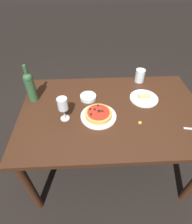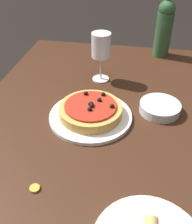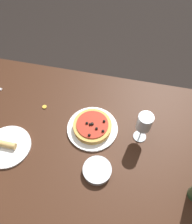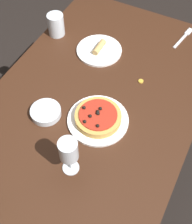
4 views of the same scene
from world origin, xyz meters
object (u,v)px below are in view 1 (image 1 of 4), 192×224
side_bowl (88,97)px  water_cup (140,76)px  pizza (98,114)px  side_plate (144,98)px  bottle_cap (140,123)px  dinner_plate (98,116)px  wine_bottle (30,86)px  dining_table (112,118)px  wine_glass (63,105)px

side_bowl → water_cup: bearing=-153.8°
pizza → side_bowl: 0.23m
side_plate → bottle_cap: side_plate is taller
side_plate → side_bowl: bearing=-3.4°
dinner_plate → wine_bottle: (0.51, -0.22, 0.12)m
pizza → wine_bottle: (0.51, -0.22, 0.10)m
dining_table → side_plate: size_ratio=6.13×
dinner_plate → water_cup: (-0.40, -0.45, 0.05)m
wine_bottle → side_plate: bearing=177.6°
pizza → bottle_cap: size_ratio=8.13×
dinner_plate → side_plate: (-0.38, -0.19, 0.00)m
dinner_plate → side_plate: 0.43m
dining_table → side_bowl: bearing=-39.5°
dinner_plate → water_cup: water_cup is taller
wine_glass → dining_table: bearing=-168.3°
wine_bottle → side_bowl: size_ratio=2.33×
bottle_cap → water_cup: bearing=-102.1°
wine_bottle → side_plate: size_ratio=1.35×
wine_glass → bottle_cap: 0.55m
dinner_plate → wine_bottle: bearing=-23.8°
wine_glass → side_plate: size_ratio=0.81×
pizza → side_bowl: bearing=-71.7°
wine_bottle → bottle_cap: size_ratio=12.74×
dining_table → bottle_cap: bearing=141.4°
dining_table → side_plate: bearing=-156.0°
dinner_plate → side_bowl: 0.23m
wine_glass → side_bowl: bearing=-127.8°
wine_glass → bottle_cap: wine_glass is taller
side_plate → bottle_cap: bearing=70.5°
wine_bottle → side_plate: (-0.89, 0.04, -0.12)m
water_cup → side_bowl: (0.47, 0.23, -0.04)m
water_cup → side_bowl: 0.53m
pizza → water_cup: (-0.40, -0.45, 0.03)m
dinner_plate → side_plate: bearing=-153.9°
dinner_plate → water_cup: 0.60m
dining_table → bottle_cap: bottle_cap is taller
wine_bottle → dining_table: bearing=165.6°
dinner_plate → pizza: 0.02m
wine_bottle → side_plate: wine_bottle is taller
dining_table → dinner_plate: (0.11, 0.07, 0.09)m
dinner_plate → pizza: (0.00, -0.00, 0.02)m
pizza → bottle_cap: bearing=165.0°
side_plate → bottle_cap: size_ratio=9.44×
pizza → side_bowl: size_ratio=1.49×
dinner_plate → wine_bottle: size_ratio=0.85×
wine_glass → pizza: bearing=-178.3°
water_cup → bottle_cap: 0.54m
dinner_plate → side_plate: side_plate is taller
dinner_plate → bottle_cap: dinner_plate is taller
wine_glass → wine_bottle: size_ratio=0.60×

